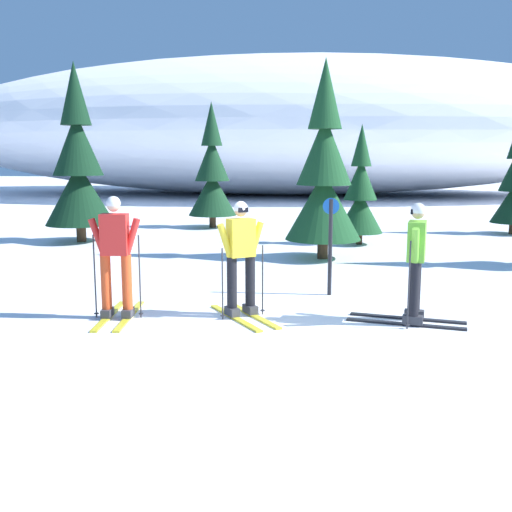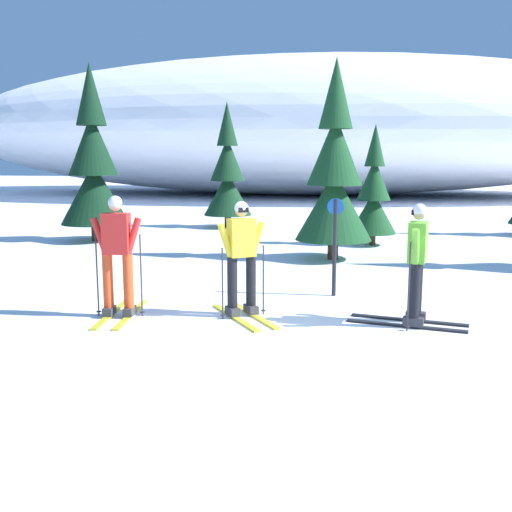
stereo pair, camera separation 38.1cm
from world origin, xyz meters
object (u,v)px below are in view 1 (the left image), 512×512
Objects in this scene: skier_lime_jacket at (415,261)px; pine_tree_left at (212,176)px; pine_tree_far_left at (78,168)px; pine_tree_center_right at (360,195)px; skier_yellow_jacket at (241,257)px; skier_red_jacket at (116,255)px; trail_marker_post at (330,241)px; pine_tree_center_left at (324,177)px.

pine_tree_left reaches higher than skier_lime_jacket.
pine_tree_far_left is 1.52× the size of pine_tree_center_right.
skier_yellow_jacket is at bearing -104.56° from pine_tree_center_right.
skier_red_jacket is 0.37× the size of pine_tree_far_left.
trail_marker_post is (-0.73, -6.21, -0.41)m from pine_tree_center_right.
skier_red_jacket is at bearing -175.52° from skier_lime_jacket.
skier_lime_jacket is 0.38× the size of pine_tree_center_left.
pine_tree_far_left is at bearing 141.15° from trail_marker_post.
pine_tree_center_right is (7.75, 0.56, -0.71)m from pine_tree_far_left.
pine_tree_center_right reaches higher than trail_marker_post.
pine_tree_center_right reaches higher than skier_yellow_jacket.
skier_red_jacket is 0.40× the size of pine_tree_center_left.
skier_lime_jacket is 0.35× the size of pine_tree_far_left.
skier_lime_jacket is 11.06m from pine_tree_far_left.
pine_tree_left reaches higher than skier_red_jacket.
trail_marker_post is at bearing -96.69° from pine_tree_center_right.
pine_tree_far_left is 9.08m from trail_marker_post.
pine_tree_far_left is at bearing 138.55° from skier_lime_jacket.
pine_tree_center_left reaches higher than skier_red_jacket.
skier_red_jacket is at bearing -168.41° from skier_yellow_jacket.
skier_red_jacket reaches higher than trail_marker_post.
skier_lime_jacket is at bearing -86.38° from pine_tree_center_right.
pine_tree_center_right is at bearing 75.44° from skier_yellow_jacket.
pine_tree_left is 5.83m from pine_tree_center_right.
pine_tree_center_right is (4.78, -3.32, -0.39)m from pine_tree_left.
skier_lime_jacket is at bearing -75.07° from pine_tree_center_left.
pine_tree_center_left reaches higher than pine_tree_center_right.
pine_tree_far_left reaches higher than pine_tree_center_right.
pine_tree_left is 6.94m from pine_tree_center_left.
skier_lime_jacket is at bearing -53.05° from trail_marker_post.
skier_lime_jacket is 12.37m from pine_tree_left.
skier_red_jacket is at bearing -115.13° from pine_tree_center_right.
pine_tree_far_left reaches higher than trail_marker_post.
pine_tree_far_left reaches higher than skier_red_jacket.
skier_red_jacket is 4.34m from skier_lime_jacket.
pine_tree_center_right is (2.03, 7.81, 0.45)m from skier_yellow_jacket.
pine_tree_far_left reaches higher than skier_lime_jacket.
skier_lime_jacket is 2.04m from trail_marker_post.
pine_tree_far_left is at bearing -127.44° from pine_tree_left.
skier_red_jacket reaches higher than skier_lime_jacket.
pine_tree_center_left is 2.72× the size of trail_marker_post.
trail_marker_post is at bearing -38.85° from pine_tree_far_left.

